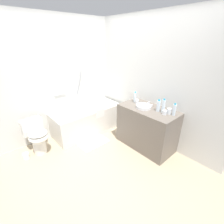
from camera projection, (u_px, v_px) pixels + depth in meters
ground_plane at (99, 161)px, 2.91m from camera, size 3.78×3.78×0.00m
wall_back_tiled at (56, 80)px, 3.36m from camera, size 3.03×0.10×2.50m
wall_right_mirror at (151, 82)px, 3.20m from camera, size 0.10×3.18×2.50m
bathtub at (87, 119)px, 3.77m from camera, size 1.60×0.67×1.37m
toilet at (37, 136)px, 3.01m from camera, size 0.40×0.52×0.68m
vanity_counter at (146, 128)px, 3.18m from camera, size 0.59×1.12×0.84m
sink_basin at (144, 107)px, 3.02m from camera, size 0.29×0.29×0.06m
sink_faucet at (149, 104)px, 3.12m from camera, size 0.11×0.15×0.09m
water_bottle_0 at (174, 110)px, 2.70m from camera, size 0.06×0.06×0.22m
water_bottle_1 at (163, 106)px, 2.80m from camera, size 0.06×0.06×0.25m
water_bottle_2 at (135, 97)px, 3.27m from camera, size 0.06×0.06×0.22m
water_bottle_3 at (158, 106)px, 2.85m from camera, size 0.07×0.07×0.22m
drinking_glass_0 at (137, 101)px, 3.22m from camera, size 0.07×0.07×0.09m
drinking_glass_1 at (164, 112)px, 2.75m from camera, size 0.08×0.08×0.08m
drinking_glass_2 at (169, 111)px, 2.77m from camera, size 0.08×0.08×0.10m
bath_mat at (94, 143)px, 3.41m from camera, size 0.61×0.33×0.01m
toilet_paper_roll at (26, 156)px, 2.96m from camera, size 0.11×0.11×0.11m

